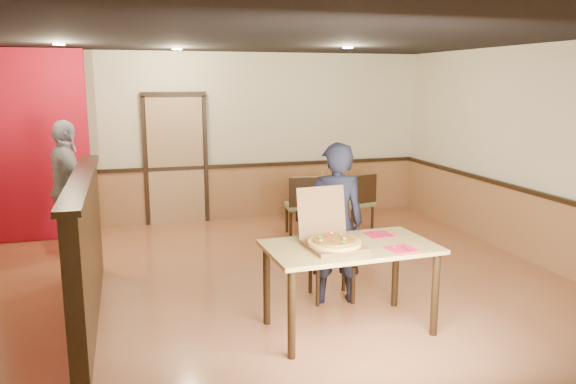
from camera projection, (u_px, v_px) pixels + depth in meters
name	position (u px, v px, depth m)	size (l,w,h in m)	color
floor	(278.00, 290.00, 6.37)	(7.00, 7.00, 0.00)	#BD7149
ceiling	(277.00, 35.00, 5.82)	(7.00, 7.00, 0.00)	black
wall_back	(223.00, 138.00, 9.40)	(7.00, 7.00, 0.00)	beige
wall_right	(546.00, 156.00, 7.05)	(7.00, 7.00, 0.00)	beige
wainscot_back	(225.00, 193.00, 9.55)	(7.00, 0.04, 0.90)	#9C683E
chair_rail_back	(224.00, 166.00, 9.44)	(7.00, 0.06, 0.06)	black
wainscot_right	(537.00, 230.00, 7.23)	(0.04, 7.00, 0.90)	#9C683E
chair_rail_right	(539.00, 194.00, 7.13)	(0.06, 7.00, 0.06)	black
back_door	(176.00, 160.00, 9.21)	(0.90, 0.06, 2.10)	tan
booth_partition	(86.00, 247.00, 5.49)	(0.20, 3.10, 1.44)	black
red_accent_panel	(31.00, 146.00, 8.13)	(1.60, 0.20, 2.78)	#AD0C1F
spot_a	(59.00, 44.00, 6.90)	(0.14, 0.14, 0.02)	beige
spot_b	(177.00, 49.00, 7.97)	(0.14, 0.14, 0.02)	beige
spot_c	(348.00, 47.00, 7.62)	(0.14, 0.14, 0.02)	beige
main_table	(350.00, 256.00, 5.23)	(1.60, 0.96, 0.84)	tan
diner_chair	(330.00, 251.00, 6.11)	(0.51, 0.51, 0.94)	olive
side_chair_left	(302.00, 204.00, 8.48)	(0.52, 0.52, 0.93)	olive
side_chair_right	(358.00, 200.00, 8.73)	(0.55, 0.55, 0.93)	olive
side_table	(317.00, 190.00, 9.17)	(0.77, 0.77, 0.75)	tan
diner	(335.00, 224.00, 5.90)	(0.63, 0.41, 1.72)	black
passerby	(68.00, 188.00, 7.55)	(1.07, 0.45, 1.83)	#9A9CA2
pizza_box	(332.00, 240.00, 5.15)	(0.54, 0.62, 0.52)	brown
pizza	(334.00, 243.00, 5.10)	(0.49, 0.49, 0.03)	gold
napkin_near	(401.00, 249.00, 5.07)	(0.26, 0.26, 0.01)	red
napkin_far	(379.00, 235.00, 5.55)	(0.26, 0.26, 0.01)	red
condiment	(323.00, 175.00, 9.11)	(0.06, 0.06, 0.14)	olive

